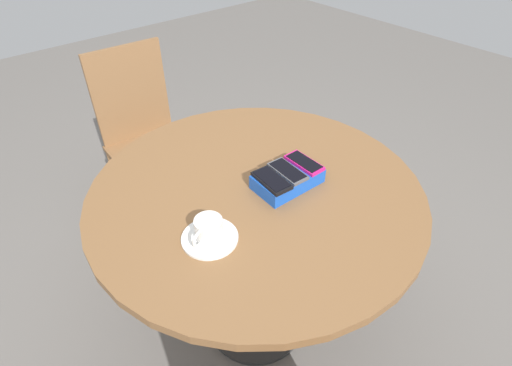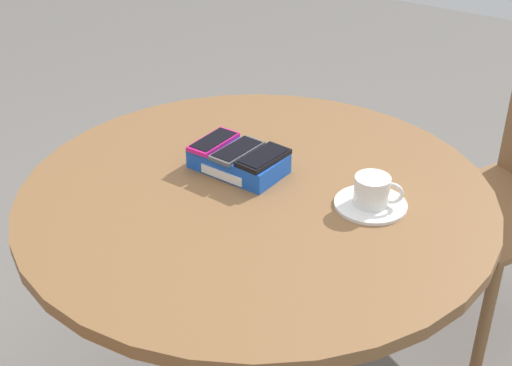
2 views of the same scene
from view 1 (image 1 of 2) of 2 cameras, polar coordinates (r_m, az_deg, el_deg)
The scene contains 9 objects.
ground_plane at distance 1.88m, azimuth -0.00°, elevation -18.86°, with size 8.00×8.00×0.00m, color slate.
round_table at distance 1.37m, azimuth -0.00°, elevation -4.14°, with size 1.09×1.09×0.76m.
phone_box at distance 1.30m, azimuth 4.53°, elevation 0.59°, with size 0.22×0.14×0.05m.
phone_magenta at distance 1.33m, azimuth 6.89°, elevation 2.89°, with size 0.06×0.14×0.01m.
phone_gray at distance 1.29m, azimuth 4.55°, elevation 1.71°, with size 0.07×0.14×0.01m.
phone_black at distance 1.24m, azimuth 2.24°, elevation 0.39°, with size 0.08×0.14×0.01m.
saucer at distance 1.14m, azimuth -6.61°, elevation -7.80°, with size 0.16×0.16×0.01m, color white.
coffee_cup at distance 1.11m, azimuth -6.83°, elevation -6.54°, with size 0.11×0.08×0.07m.
chair_near_window at distance 2.13m, azimuth -15.16°, elevation 5.93°, with size 0.42×0.42×0.93m.
Camera 1 is at (0.65, 0.76, 1.59)m, focal length 28.00 mm.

